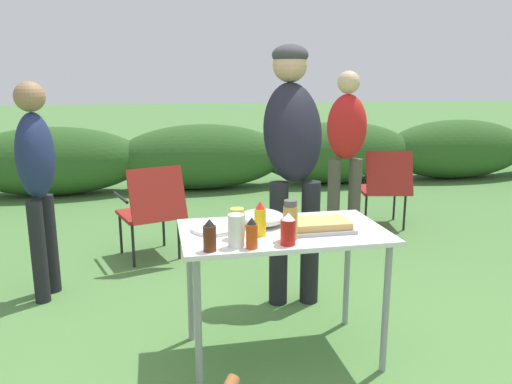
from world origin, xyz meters
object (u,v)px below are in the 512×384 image
bbq_sauce_bottle (210,236)px  food_tray (320,225)px  mixing_bowl (262,218)px  relish_jar (237,224)px  folding_table (283,243)px  standing_person_in_red_jacket (37,171)px  spice_jar (290,221)px  plate_stack (215,228)px  mustard_bottle (260,219)px  camp_chair_near_hedge (385,184)px  standing_person_with_beanie (292,144)px  camp_chair_green_behind_table (152,207)px  paper_cup_stack (236,231)px  hot_sauce_bottle (252,234)px  standing_person_in_olive_jacket (346,140)px  ketchup_bottle (288,230)px

bbq_sauce_bottle → food_tray: bearing=19.2°
mixing_bowl → relish_jar: size_ratio=1.66×
folding_table → standing_person_in_red_jacket: (-1.46, 1.09, 0.26)m
standing_person_in_red_jacket → food_tray: bearing=-111.0°
spice_jar → plate_stack: bearing=146.5°
plate_stack → spice_jar: bearing=-33.5°
mustard_bottle → camp_chair_near_hedge: (1.80, 2.27, -0.36)m
plate_stack → standing_person_with_beanie: bearing=48.5°
camp_chair_green_behind_table → bbq_sauce_bottle: bearing=-99.6°
food_tray → mixing_bowl: mixing_bowl is taller
plate_stack → folding_table: bearing=-10.4°
paper_cup_stack → camp_chair_near_hedge: 3.13m
bbq_sauce_bottle → hot_sauce_bottle: bbq_sauce_bottle is taller
mustard_bottle → camp_chair_green_behind_table: (-0.56, 1.78, -0.36)m
mustard_bottle → hot_sauce_bottle: bearing=-113.4°
standing_person_in_red_jacket → paper_cup_stack: bearing=-124.9°
mixing_bowl → spice_jar: size_ratio=1.26×
hot_sauce_bottle → standing_person_in_olive_jacket: (1.38, 2.30, 0.15)m
standing_person_with_beanie → standing_person_in_red_jacket: bearing=174.3°
standing_person_in_red_jacket → hot_sauce_bottle: bearing=-124.0°
camp_chair_green_behind_table → camp_chair_near_hedge: (2.37, 0.49, 0.00)m
mixing_bowl → ketchup_bottle: bearing=-81.0°
standing_person_with_beanie → folding_table: bearing=-103.8°
hot_sauce_bottle → standing_person_in_olive_jacket: size_ratio=0.10×
food_tray → bbq_sauce_bottle: bbq_sauce_bottle is taller
paper_cup_stack → mustard_bottle: mustard_bottle is taller
standing_person_with_beanie → standing_person_in_olive_jacket: standing_person_with_beanie is taller
food_tray → camp_chair_near_hedge: camp_chair_near_hedge is taller
camp_chair_near_hedge → bbq_sauce_bottle: bearing=-118.5°
ketchup_bottle → spice_jar: (0.03, 0.08, 0.02)m
spice_jar → mustard_bottle: (-0.14, 0.09, -0.01)m
bbq_sauce_bottle → relish_jar: 0.23m
mixing_bowl → bbq_sauce_bottle: 0.49m
spice_jar → camp_chair_near_hedge: bearing=54.8°
mixing_bowl → paper_cup_stack: 0.39m
folding_table → camp_chair_near_hedge: (1.66, 2.19, -0.20)m
folding_table → standing_person_with_beanie: (0.26, 0.77, 0.44)m
mixing_bowl → mustard_bottle: bearing=-104.4°
mustard_bottle → camp_chair_green_behind_table: mustard_bottle is taller
food_tray → standing_person_with_beanie: size_ratio=0.19×
folding_table → bbq_sauce_bottle: size_ratio=7.00×
ketchup_bottle → standing_person_in_red_jacket: bearing=136.6°
plate_stack → mustard_bottle: (0.22, -0.14, 0.08)m
spice_jar → bbq_sauce_bottle: bearing=-167.9°
mixing_bowl → relish_jar: bearing=-130.5°
food_tray → plate_stack: food_tray is taller
bbq_sauce_bottle → ketchup_bottle: ketchup_bottle is taller
food_tray → mustard_bottle: bearing=-174.6°
standing_person_with_beanie → standing_person_in_red_jacket: (-1.72, 0.32, -0.18)m
food_tray → camp_chair_green_behind_table: bearing=117.2°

